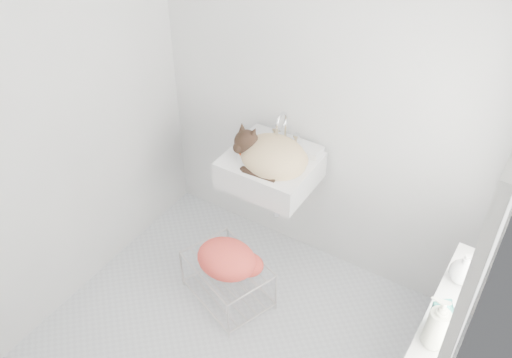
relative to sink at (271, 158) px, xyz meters
The scene contains 15 objects.
floor 1.15m from the sink, 74.50° to the right, with size 2.20×2.00×0.02m, color silver.
back_wall 0.52m from the sink, 51.71° to the left, with size 2.20×0.02×2.50m, color white.
right_wall 1.55m from the sink, 29.55° to the right, with size 0.02×2.00×2.50m, color white.
left_wall 1.23m from the sink, 140.41° to the right, with size 0.02×2.00×2.50m, color white.
window_glass 1.49m from the sink, 22.71° to the right, with size 0.01×0.80×1.00m, color white.
window_frame 1.47m from the sink, 22.95° to the right, with size 0.04×0.90×1.10m, color white.
windowsill 1.33m from the sink, 23.96° to the right, with size 0.16×0.88×0.04m, color white.
sink is the anchor object (origin of this frame).
faucet 0.23m from the sink, 90.00° to the left, with size 0.19×0.13×0.19m, color silver, non-canonical shape.
cat 0.05m from the sink, 52.85° to the right, with size 0.46×0.40×0.27m.
wire_rack 0.81m from the sink, 96.91° to the right, with size 0.51×0.35×0.30m, color #BDBABA.
towel 0.68m from the sink, 93.67° to the right, with size 0.37×0.26×0.15m, color #CD4822.
bottle_a 1.41m from the sink, 31.30° to the right, with size 0.09×0.09×0.22m, color beige.
bottle_b 1.36m from the sink, 27.97° to the right, with size 0.08×0.08×0.18m, color #22726A.
bottle_c 1.25m from the sink, 15.63° to the right, with size 0.12×0.12×0.16m, color white.
Camera 1 is at (1.11, -1.53, 2.80)m, focal length 39.34 mm.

